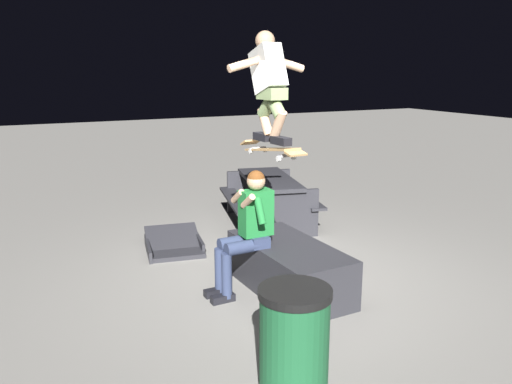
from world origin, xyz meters
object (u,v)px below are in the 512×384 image
object	(u,v)px
ledge_box_main	(289,268)
trash_bin	(294,342)
person_sitting_on_ledge	(247,226)
skater_airborne	(269,82)
kicker_ramp	(174,246)
picnic_table_back	(269,193)
skateboard	(272,150)

from	to	relation	value
ledge_box_main	trash_bin	bearing A→B (deg)	151.42
person_sitting_on_ledge	trash_bin	xyz separation A→B (m)	(-1.82, 0.47, -0.34)
skater_airborne	ledge_box_main	bearing A→B (deg)	-111.68
kicker_ramp	picnic_table_back	world-z (taller)	picnic_table_back
skater_airborne	kicker_ramp	world-z (taller)	skater_airborne
ledge_box_main	skater_airborne	bearing A→B (deg)	68.32
ledge_box_main	picnic_table_back	bearing A→B (deg)	-22.68
skater_airborne	kicker_ramp	xyz separation A→B (m)	(1.76, 0.54, -2.24)
skater_airborne	trash_bin	distance (m)	2.65
trash_bin	skateboard	bearing A→B (deg)	-22.30
kicker_ramp	picnic_table_back	distance (m)	1.88
skater_airborne	picnic_table_back	world-z (taller)	skater_airborne
skateboard	kicker_ramp	xyz separation A→B (m)	(1.82, 0.54, -1.55)
skateboard	picnic_table_back	world-z (taller)	skateboard
picnic_table_back	kicker_ramp	bearing A→B (deg)	106.88
kicker_ramp	trash_bin	world-z (taller)	trash_bin
ledge_box_main	skater_airborne	xyz separation A→B (m)	(0.09, 0.22, 2.02)
person_sitting_on_ledge	trash_bin	bearing A→B (deg)	165.55
ledge_box_main	picnic_table_back	world-z (taller)	picnic_table_back
skateboard	trash_bin	distance (m)	2.18
person_sitting_on_ledge	skater_airborne	xyz separation A→B (m)	(-0.06, -0.23, 1.52)
person_sitting_on_ledge	skater_airborne	size ratio (longest dim) A/B	1.22
picnic_table_back	trash_bin	distance (m)	4.48
skateboard	picnic_table_back	xyz separation A→B (m)	(2.35, -1.21, -1.11)
ledge_box_main	person_sitting_on_ledge	distance (m)	0.69
picnic_table_back	trash_bin	size ratio (longest dim) A/B	2.28
ledge_box_main	kicker_ramp	bearing A→B (deg)	22.13
kicker_ramp	trash_bin	distance (m)	3.55
ledge_box_main	kicker_ramp	size ratio (longest dim) A/B	1.57
ledge_box_main	trash_bin	distance (m)	1.91
person_sitting_on_ledge	trash_bin	size ratio (longest dim) A/B	1.58
skateboard	kicker_ramp	bearing A→B (deg)	16.49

